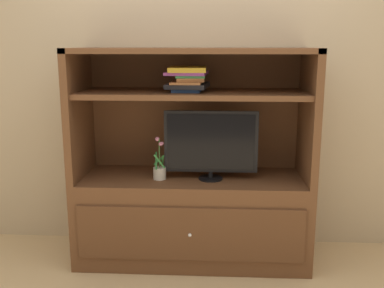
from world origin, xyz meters
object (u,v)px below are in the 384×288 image
(potted_plant, at_px, (160,170))
(tv_monitor, at_px, (211,143))
(magazine_stack, at_px, (188,79))
(media_console, at_px, (192,194))

(potted_plant, bearing_deg, tv_monitor, 2.50)
(magazine_stack, bearing_deg, potted_plant, -160.13)
(media_console, bearing_deg, potted_plant, -160.69)
(media_console, height_order, potted_plant, media_console)
(media_console, bearing_deg, tv_monitor, -25.90)
(potted_plant, xyz_separation_m, magazine_stack, (0.20, 0.07, 0.63))
(media_console, xyz_separation_m, tv_monitor, (0.13, -0.06, 0.39))
(tv_monitor, bearing_deg, magazine_stack, 161.09)
(media_console, relative_size, magazine_stack, 4.77)
(tv_monitor, height_order, potted_plant, tv_monitor)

